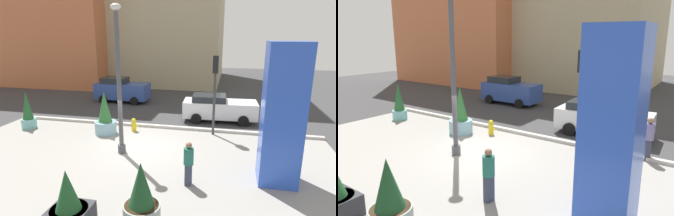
% 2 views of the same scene
% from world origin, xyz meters
% --- Properties ---
extents(ground_plane, '(60.00, 60.00, 0.00)m').
position_xyz_m(ground_plane, '(0.00, 4.00, 0.00)').
color(ground_plane, '#38383A').
extents(plaza_pavement, '(18.00, 10.00, 0.02)m').
position_xyz_m(plaza_pavement, '(0.00, -2.00, 0.00)').
color(plaza_pavement, gray).
rests_on(plaza_pavement, ground_plane).
extents(curb_strip, '(18.00, 0.24, 0.16)m').
position_xyz_m(curb_strip, '(0.00, 3.12, 0.08)').
color(curb_strip, '#B7B2A8').
rests_on(curb_strip, ground_plane).
extents(lamp_post, '(0.44, 0.44, 6.52)m').
position_xyz_m(lamp_post, '(-0.64, -0.70, 3.18)').
color(lamp_post, '#4C4C51').
rests_on(lamp_post, ground_plane).
extents(art_pillar_blue, '(1.35, 1.35, 5.09)m').
position_xyz_m(art_pillar_blue, '(5.92, -1.86, 2.55)').
color(art_pillar_blue, blue).
rests_on(art_pillar_blue, ground_plane).
extents(potted_plant_by_pillar, '(1.16, 1.16, 2.38)m').
position_xyz_m(potted_plant_by_pillar, '(-2.46, 1.53, 0.93)').
color(potted_plant_by_pillar, '#7AA8B7').
rests_on(potted_plant_by_pillar, ground_plane).
extents(potted_plant_mid_plaza, '(1.11, 1.11, 1.79)m').
position_xyz_m(potted_plant_mid_plaza, '(-0.11, -5.92, 0.70)').
color(potted_plant_mid_plaza, '#2D2D33').
rests_on(potted_plant_mid_plaza, ground_plane).
extents(potted_plant_curbside, '(1.05, 1.05, 2.05)m').
position_xyz_m(potted_plant_curbside, '(1.89, -5.55, 0.84)').
color(potted_plant_curbside, gray).
rests_on(potted_plant_curbside, ground_plane).
extents(potted_plant_near_right, '(0.82, 0.82, 2.16)m').
position_xyz_m(potted_plant_near_right, '(-7.20, 1.41, 0.92)').
color(potted_plant_near_right, '#6BB2B2').
rests_on(potted_plant_near_right, ground_plane).
extents(fire_hydrant, '(0.36, 0.26, 0.75)m').
position_xyz_m(fire_hydrant, '(-1.08, 2.24, 0.37)').
color(fire_hydrant, gold).
rests_on(fire_hydrant, ground_plane).
extents(traffic_light_far_side, '(0.28, 0.42, 4.25)m').
position_xyz_m(traffic_light_far_side, '(3.29, 2.68, 2.89)').
color(traffic_light_far_side, '#333833').
rests_on(traffic_light_far_side, ground_plane).
extents(car_curb_west, '(4.57, 2.16, 1.63)m').
position_xyz_m(car_curb_west, '(3.43, 5.31, 0.83)').
color(car_curb_west, silver).
rests_on(car_curb_west, ground_plane).
extents(car_passing_lane, '(4.24, 2.09, 1.94)m').
position_xyz_m(car_passing_lane, '(-4.41, 8.83, 0.97)').
color(car_passing_lane, '#2D4793').
rests_on(car_passing_lane, ground_plane).
extents(pedestrian_on_sidewalk, '(0.46, 0.46, 1.75)m').
position_xyz_m(pedestrian_on_sidewalk, '(5.97, 3.15, 0.98)').
color(pedestrian_on_sidewalk, '#33384C').
rests_on(pedestrian_on_sidewalk, ground_plane).
extents(pedestrian_crossing, '(0.41, 0.41, 1.66)m').
position_xyz_m(pedestrian_crossing, '(2.78, -2.87, 0.92)').
color(pedestrian_crossing, '#33384C').
rests_on(pedestrian_crossing, ground_plane).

